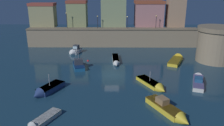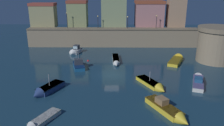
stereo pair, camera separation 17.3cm
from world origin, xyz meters
TOP-DOWN VIEW (x-y plane):
  - ground_plane at (0.00, 0.00)m, footprint 111.70×111.70m
  - quay_wall at (0.00, 19.85)m, footprint 42.01×2.77m
  - old_town_backdrop at (1.41, 23.37)m, footprint 39.19×6.01m
  - fortress_tower at (20.46, 7.68)m, footprint 7.73×7.73m
  - quay_lamp_0 at (-11.20, 19.85)m, footprint 0.32×0.32m
  - quay_lamp_1 at (-3.65, 19.85)m, footprint 0.32×0.32m
  - quay_lamp_2 at (3.58, 19.85)m, footprint 0.32×0.32m
  - quay_lamp_3 at (10.63, 19.85)m, footprint 0.32×0.32m
  - moored_boat_0 at (6.81, -12.39)m, footprint 4.57×6.75m
  - moored_boat_1 at (-6.31, 4.10)m, footprint 3.06×5.47m
  - moored_boat_2 at (12.94, 7.60)m, footprint 4.74×7.09m
  - moored_boat_3 at (13.40, -3.26)m, footprint 3.64×7.00m
  - moored_boat_4 at (-8.45, 13.20)m, footprint 2.68×4.52m
  - moored_boat_5 at (-9.11, -6.96)m, footprint 3.98×5.68m
  - moored_boat_6 at (6.27, -4.83)m, footprint 4.27×6.26m
  - moored_boat_7 at (0.72, 7.08)m, footprint 1.44×7.25m
  - moored_boat_8 at (-7.62, -14.70)m, footprint 3.41×5.05m
  - mooring_buoy_0 at (-4.88, 7.61)m, footprint 0.45×0.45m

SIDE VIEW (x-z plane):
  - ground_plane at x=0.00m, z-range 0.00..0.00m
  - mooring_buoy_0 at x=-4.88m, z-range -0.22..0.22m
  - moored_boat_8 at x=-7.62m, z-range -0.36..0.89m
  - moored_boat_6 at x=6.27m, z-range -0.95..1.58m
  - moored_boat_7 at x=0.72m, z-range -0.20..0.94m
  - moored_boat_2 at x=12.94m, z-range -0.51..1.26m
  - moored_boat_5 at x=-9.11m, z-range -1.06..1.89m
  - moored_boat_3 at x=13.40m, z-range -0.35..1.21m
  - moored_boat_0 at x=6.81m, z-range -0.48..1.38m
  - moored_boat_1 at x=-6.31m, z-range -1.25..2.30m
  - moored_boat_4 at x=-8.45m, z-range -0.53..1.60m
  - quay_wall at x=0.00m, z-range 0.01..4.59m
  - fortress_tower at x=20.46m, z-range 0.06..7.01m
  - quay_lamp_2 at x=3.58m, z-range 5.10..8.04m
  - quay_lamp_1 at x=-3.65m, z-range 5.11..8.17m
  - quay_lamp_3 at x=10.63m, z-range 5.12..8.30m
  - quay_lamp_0 at x=-11.20m, z-range 5.17..9.00m
  - old_town_backdrop at x=1.41m, z-range 3.34..12.76m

